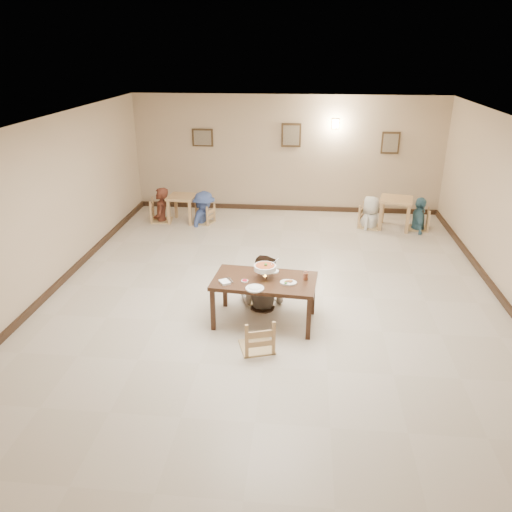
# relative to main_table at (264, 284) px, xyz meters

# --- Properties ---
(floor) EXTENTS (10.00, 10.00, 0.00)m
(floor) POSITION_rel_main_table_xyz_m (0.08, 0.97, -0.67)
(floor) COLOR beige
(floor) RESTS_ON ground
(ceiling) EXTENTS (10.00, 10.00, 0.00)m
(ceiling) POSITION_rel_main_table_xyz_m (0.08, 0.97, 2.33)
(ceiling) COLOR silver
(ceiling) RESTS_ON wall_back
(wall_back) EXTENTS (10.00, 0.00, 10.00)m
(wall_back) POSITION_rel_main_table_xyz_m (0.08, 5.97, 0.83)
(wall_back) COLOR #C6AD8E
(wall_back) RESTS_ON floor
(wall_front) EXTENTS (10.00, 0.00, 10.00)m
(wall_front) POSITION_rel_main_table_xyz_m (0.08, -4.03, 0.83)
(wall_front) COLOR #C6AD8E
(wall_front) RESTS_ON floor
(wall_left) EXTENTS (0.00, 10.00, 10.00)m
(wall_left) POSITION_rel_main_table_xyz_m (-3.92, 0.97, 0.83)
(wall_left) COLOR #C6AD8E
(wall_left) RESTS_ON floor
(baseboard_back) EXTENTS (8.00, 0.06, 0.12)m
(baseboard_back) POSITION_rel_main_table_xyz_m (0.08, 5.94, -0.61)
(baseboard_back) COLOR #312014
(baseboard_back) RESTS_ON floor
(baseboard_left) EXTENTS (0.06, 10.00, 0.12)m
(baseboard_left) POSITION_rel_main_table_xyz_m (-3.89, 0.97, -0.61)
(baseboard_left) COLOR #312014
(baseboard_left) RESTS_ON floor
(baseboard_right) EXTENTS (0.06, 10.00, 0.12)m
(baseboard_right) POSITION_rel_main_table_xyz_m (4.05, 0.97, -0.61)
(baseboard_right) COLOR #312014
(baseboard_right) RESTS_ON floor
(picture_a) EXTENTS (0.55, 0.04, 0.45)m
(picture_a) POSITION_rel_main_table_xyz_m (-2.12, 5.93, 1.23)
(picture_a) COLOR #3C2A18
(picture_a) RESTS_ON wall_back
(picture_b) EXTENTS (0.50, 0.04, 0.60)m
(picture_b) POSITION_rel_main_table_xyz_m (0.18, 5.93, 1.33)
(picture_b) COLOR #3C2A18
(picture_b) RESTS_ON wall_back
(picture_c) EXTENTS (0.45, 0.04, 0.55)m
(picture_c) POSITION_rel_main_table_xyz_m (2.68, 5.93, 1.18)
(picture_c) COLOR #3C2A18
(picture_c) RESTS_ON wall_back
(wall_sconce) EXTENTS (0.16, 0.05, 0.22)m
(wall_sconce) POSITION_rel_main_table_xyz_m (1.28, 5.93, 1.63)
(wall_sconce) COLOR #FFD88C
(wall_sconce) RESTS_ON wall_back
(main_table) EXTENTS (1.67, 1.04, 0.75)m
(main_table) POSITION_rel_main_table_xyz_m (0.00, 0.00, 0.00)
(main_table) COLOR #3C2213
(main_table) RESTS_ON floor
(chair_far) EXTENTS (0.41, 0.41, 0.87)m
(chair_far) POSITION_rel_main_table_xyz_m (-0.10, 0.69, -0.24)
(chair_far) COLOR tan
(chair_far) RESTS_ON floor
(chair_near) EXTENTS (0.47, 0.47, 1.01)m
(chair_near) POSITION_rel_main_table_xyz_m (-0.04, -0.78, -0.17)
(chair_near) COLOR tan
(chair_near) RESTS_ON floor
(main_diner) EXTENTS (1.07, 0.97, 1.81)m
(main_diner) POSITION_rel_main_table_xyz_m (-0.08, 0.58, 0.24)
(main_diner) COLOR gray
(main_diner) RESTS_ON floor
(curry_warmer) EXTENTS (0.39, 0.35, 0.31)m
(curry_warmer) POSITION_rel_main_table_xyz_m (0.00, 0.03, 0.26)
(curry_warmer) COLOR silver
(curry_warmer) RESTS_ON main_table
(rice_plate_far) EXTENTS (0.28, 0.28, 0.06)m
(rice_plate_far) POSITION_rel_main_table_xyz_m (0.07, 0.29, 0.09)
(rice_plate_far) COLOR white
(rice_plate_far) RESTS_ON main_table
(rice_plate_near) EXTENTS (0.28, 0.28, 0.06)m
(rice_plate_near) POSITION_rel_main_table_xyz_m (-0.12, -0.35, 0.09)
(rice_plate_near) COLOR white
(rice_plate_near) RESTS_ON main_table
(fried_plate) EXTENTS (0.26, 0.26, 0.06)m
(fried_plate) POSITION_rel_main_table_xyz_m (0.38, -0.10, 0.10)
(fried_plate) COLOR white
(fried_plate) RESTS_ON main_table
(chili_dish) EXTENTS (0.11, 0.11, 0.02)m
(chili_dish) POSITION_rel_main_table_xyz_m (-0.30, -0.11, 0.09)
(chili_dish) COLOR white
(chili_dish) RESTS_ON main_table
(napkin_cutlery) EXTENTS (0.24, 0.28, 0.03)m
(napkin_cutlery) POSITION_rel_main_table_xyz_m (-0.60, -0.19, 0.10)
(napkin_cutlery) COLOR white
(napkin_cutlery) RESTS_ON main_table
(drink_glass) EXTENTS (0.07, 0.07, 0.15)m
(drink_glass) POSITION_rel_main_table_xyz_m (0.64, 0.05, 0.15)
(drink_glass) COLOR white
(drink_glass) RESTS_ON main_table
(bg_table_left) EXTENTS (0.72, 0.72, 0.67)m
(bg_table_left) POSITION_rel_main_table_xyz_m (-2.45, 4.75, -0.14)
(bg_table_left) COLOR tan
(bg_table_left) RESTS_ON floor
(bg_table_right) EXTENTS (0.89, 0.89, 0.74)m
(bg_table_right) POSITION_rel_main_table_xyz_m (2.77, 4.77, -0.06)
(bg_table_right) COLOR tan
(bg_table_right) RESTS_ON floor
(bg_chair_ll) EXTENTS (0.51, 0.51, 1.08)m
(bg_chair_ll) POSITION_rel_main_table_xyz_m (-3.00, 4.72, -0.13)
(bg_chair_ll) COLOR tan
(bg_chair_ll) RESTS_ON floor
(bg_chair_lr) EXTENTS (0.43, 0.43, 0.92)m
(bg_chair_lr) POSITION_rel_main_table_xyz_m (-1.90, 4.68, -0.21)
(bg_chair_lr) COLOR tan
(bg_chair_lr) RESTS_ON floor
(bg_chair_rl) EXTENTS (0.50, 0.50, 1.07)m
(bg_chair_rl) POSITION_rel_main_table_xyz_m (2.20, 4.78, -0.14)
(bg_chair_rl) COLOR tan
(bg_chair_rl) RESTS_ON floor
(bg_chair_rr) EXTENTS (0.47, 0.47, 0.99)m
(bg_chair_rr) POSITION_rel_main_table_xyz_m (3.35, 4.75, -0.18)
(bg_chair_rr) COLOR tan
(bg_chair_rr) RESTS_ON floor
(bg_diner_a) EXTENTS (0.49, 0.67, 1.72)m
(bg_diner_a) POSITION_rel_main_table_xyz_m (-3.00, 4.72, 0.19)
(bg_diner_a) COLOR #55271B
(bg_diner_a) RESTS_ON floor
(bg_diner_b) EXTENTS (0.82, 1.15, 1.61)m
(bg_diner_b) POSITION_rel_main_table_xyz_m (-1.90, 4.68, 0.14)
(bg_diner_b) COLOR #435B9A
(bg_diner_b) RESTS_ON floor
(bg_diner_c) EXTENTS (0.77, 0.89, 1.55)m
(bg_diner_c) POSITION_rel_main_table_xyz_m (2.20, 4.78, 0.10)
(bg_diner_c) COLOR silver
(bg_diner_c) RESTS_ON floor
(bg_diner_d) EXTENTS (0.43, 0.94, 1.58)m
(bg_diner_d) POSITION_rel_main_table_xyz_m (3.35, 4.75, 0.12)
(bg_diner_d) COLOR teal
(bg_diner_d) RESTS_ON floor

